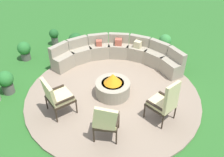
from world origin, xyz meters
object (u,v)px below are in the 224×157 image
object	(u,v)px
lounge_chair_back_left	(165,102)
potted_plant_4	(76,42)
potted_plant_3	(54,36)
curved_stone_bench	(118,54)
potted_plant_0	(6,81)
lounge_chair_front_right	(106,120)
potted_plant_1	(24,50)
fire_pit	(113,87)
potted_plant_2	(165,43)
lounge_chair_front_left	(56,96)

from	to	relation	value
lounge_chair_back_left	potted_plant_4	distance (m)	4.24
potted_plant_3	curved_stone_bench	bearing A→B (deg)	-35.68
curved_stone_bench	potted_plant_0	bearing A→B (deg)	-159.92
lounge_chair_front_right	potted_plant_1	size ratio (longest dim) A/B	1.59
fire_pit	curved_stone_bench	distance (m)	1.66
potted_plant_2	lounge_chair_front_right	bearing A→B (deg)	-122.38
potted_plant_0	potted_plant_3	world-z (taller)	potted_plant_0
lounge_chair_front_left	lounge_chair_back_left	xyz separation A→B (m)	(2.53, -0.52, 0.04)
fire_pit	potted_plant_0	size ratio (longest dim) A/B	1.36
potted_plant_3	potted_plant_4	world-z (taller)	potted_plant_4
curved_stone_bench	lounge_chair_back_left	bearing A→B (deg)	-74.16
lounge_chair_front_left	potted_plant_4	xyz separation A→B (m)	(0.41, 3.15, -0.22)
curved_stone_bench	lounge_chair_front_right	bearing A→B (deg)	-101.49
potted_plant_2	potted_plant_3	world-z (taller)	potted_plant_2
lounge_chair_front_left	potted_plant_0	bearing A→B (deg)	-154.45
curved_stone_bench	potted_plant_1	distance (m)	3.13
potted_plant_4	potted_plant_3	bearing A→B (deg)	143.27
lounge_chair_front_left	lounge_chair_back_left	distance (m)	2.58
curved_stone_bench	lounge_chair_front_left	bearing A→B (deg)	-128.63
curved_stone_bench	lounge_chair_front_right	size ratio (longest dim) A/B	3.91
lounge_chair_front_right	potted_plant_0	xyz separation A→B (m)	(-2.60, 1.95, -0.21)
potted_plant_0	potted_plant_3	bearing A→B (deg)	68.83
curved_stone_bench	lounge_chair_front_right	distance (m)	3.20
fire_pit	potted_plant_1	bearing A→B (deg)	140.97
potted_plant_0	potted_plant_2	distance (m)	5.30
fire_pit	potted_plant_0	distance (m)	2.94
curved_stone_bench	lounge_chair_front_right	world-z (taller)	lounge_chair_front_right
lounge_chair_front_right	potted_plant_2	bearing A→B (deg)	70.81
fire_pit	potted_plant_4	size ratio (longest dim) A/B	1.35
fire_pit	lounge_chair_back_left	xyz separation A→B (m)	(1.10, -1.09, 0.32)
curved_stone_bench	lounge_chair_front_left	xyz separation A→B (m)	(-1.76, -2.20, 0.22)
fire_pit	lounge_chair_back_left	distance (m)	1.58
lounge_chair_front_left	potted_plant_2	world-z (taller)	lounge_chair_front_left
potted_plant_0	potted_plant_1	xyz separation A→B (m)	(0.16, 1.77, -0.03)
potted_plant_4	potted_plant_0	bearing A→B (deg)	-131.44
curved_stone_bench	potted_plant_3	xyz separation A→B (m)	(-2.17, 1.56, -0.02)
curved_stone_bench	potted_plant_4	size ratio (longest dim) A/B	5.75
fire_pit	potted_plant_0	xyz separation A→B (m)	(-2.90, 0.45, 0.07)
fire_pit	lounge_chair_front_right	bearing A→B (deg)	-101.50
potted_plant_3	lounge_chair_front_left	bearing A→B (deg)	-83.73
potted_plant_1	lounge_chair_back_left	bearing A→B (deg)	-40.74
lounge_chair_front_right	lounge_chair_front_left	bearing A→B (deg)	153.55
curved_stone_bench	potted_plant_4	world-z (taller)	curved_stone_bench
potted_plant_1	potted_plant_3	size ratio (longest dim) A/B	1.04
potted_plant_1	potted_plant_3	world-z (taller)	potted_plant_1
potted_plant_2	potted_plant_4	xyz separation A→B (m)	(-3.10, 0.32, 0.02)
lounge_chair_back_left	potted_plant_1	size ratio (longest dim) A/B	1.81
potted_plant_1	potted_plant_4	size ratio (longest dim) A/B	0.92
curved_stone_bench	lounge_chair_front_left	size ratio (longest dim) A/B	3.89
curved_stone_bench	potted_plant_3	size ratio (longest dim) A/B	6.52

